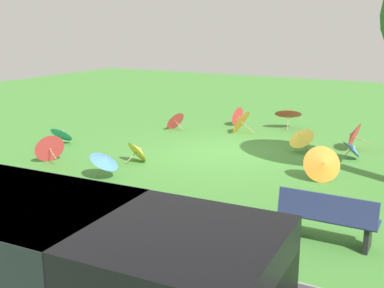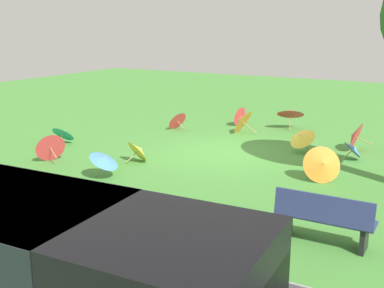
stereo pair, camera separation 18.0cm
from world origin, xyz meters
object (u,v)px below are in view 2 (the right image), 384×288
Objects in this scene: park_bench at (324,218)px; parasol_red_2 at (238,116)px; parasol_red_0 at (176,120)px; van_dark at (61,257)px; parasol_red_6 at (291,112)px; parasol_red_3 at (354,136)px; parasol_teal_0 at (64,133)px; parasol_blue_1 at (105,159)px; parasol_red_1 at (50,146)px; parasol_yellow_1 at (302,137)px; parasol_blue_2 at (354,149)px; parasol_orange_0 at (323,164)px; parasol_yellow_0 at (139,150)px; parasol_orange_2 at (241,121)px.

parasol_red_2 is (5.25, -8.14, -0.12)m from park_bench.
van_dark is at bearing 114.78° from parasol_red_0.
parasol_red_6 reaches higher than parasol_red_2.
parasol_red_0 is 0.95× the size of parasol_red_3.
parasol_red_6 is at bearing -83.90° from van_dark.
parasol_red_3 is 1.19× the size of parasol_teal_0.
van_dark is 12.33m from parasol_red_6.
parasol_blue_1 is 7.79m from parasol_red_6.
parasol_teal_0 is (7.86, 3.56, -0.08)m from parasol_red_3.
parasol_red_0 is 5.15m from parasol_red_1.
parasol_red_2 is at bearing -133.20° from parasol_red_0.
parasol_red_0 is 4.84m from parasol_yellow_1.
parasol_red_6 is at bearing -120.74° from parasol_red_1.
park_bench is at bearing 169.78° from parasol_red_1.
park_bench is 1.95× the size of parasol_red_0.
parasol_red_6 is (1.31, -12.25, -0.33)m from van_dark.
parasol_red_6 is (-2.00, -7.53, 0.12)m from parasol_blue_1.
parasol_blue_1 is at bearing 53.67° from parasol_yellow_1.
parasol_blue_2 is at bearing 102.07° from parasol_red_3.
parasol_orange_0 reaches higher than parasol_red_1.
parasol_red_1 is at bearing 30.75° from parasol_blue_2.
parasol_yellow_1 is at bearing 114.02° from parasol_red_6.
park_bench reaches higher than parasol_yellow_0.
parasol_orange_2 is at bearing -31.13° from parasol_yellow_1.
parasol_yellow_0 reaches higher than parasol_teal_0.
parasol_blue_1 is at bearing 88.59° from parasol_red_2.
parasol_red_1 is at bearing -42.86° from van_dark.
parasol_red_0 is 0.88× the size of parasol_yellow_1.
parasol_blue_2 is (-6.17, 0.92, -0.03)m from parasol_red_0.
parasol_red_2 reaches higher than parasol_yellow_0.
parasol_orange_2 is (-0.90, -4.54, 0.10)m from parasol_yellow_0.
parasol_blue_2 is at bearing 171.55° from parasol_red_0.
park_bench is 2.21× the size of parasol_teal_0.
parasol_red_2 is at bearing -75.25° from van_dark.
van_dark is at bearing 134.37° from parasol_teal_0.
parasol_yellow_1 is 1.05× the size of parasol_orange_2.
park_bench is 7.78m from parasol_red_1.
parasol_orange_2 is (-0.77, -6.08, -0.04)m from parasol_blue_1.
parasol_red_2 is at bearing -91.41° from parasol_blue_1.
parasol_yellow_1 is at bearing 168.55° from parasol_red_0.
parasol_orange_2 is at bearing -135.30° from parasol_teal_0.
park_bench is 5.88m from parasol_yellow_1.
parasol_yellow_1 is 2.99m from parasol_orange_2.
van_dark is 9.27m from parasol_yellow_1.
parasol_blue_2 is (-1.46, -9.30, -0.61)m from van_dark.
parasol_red_2 is 0.61× the size of parasol_red_6.
parasol_red_6 is (-3.41, -2.03, 0.25)m from parasol_red_0.
parasol_red_1 is (5.54, -5.14, -0.51)m from van_dark.
parasol_yellow_1 is at bearing 140.05° from parasol_red_2.
parasol_blue_2 is 8.46m from parasol_teal_0.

